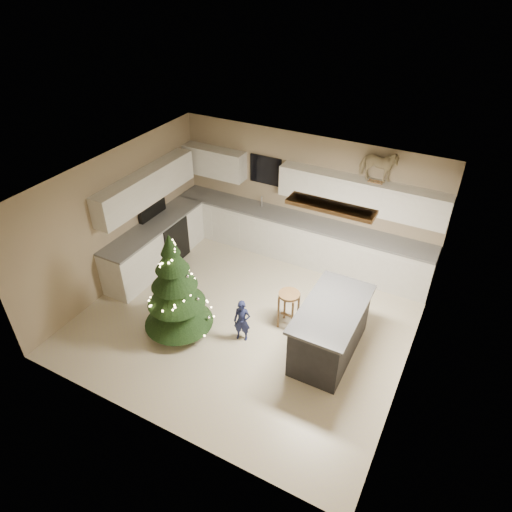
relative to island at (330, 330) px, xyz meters
name	(u,v)px	position (x,y,z in m)	size (l,w,h in m)	color
ground_plane	(247,319)	(-1.55, 0.06, -0.48)	(5.50, 5.50, 0.00)	#BFB29E
room_shell	(247,236)	(-1.53, 0.06, 1.27)	(5.52, 5.02, 2.61)	gray
cabinetry	(246,228)	(-2.46, 1.71, 0.28)	(5.50, 3.20, 2.00)	silver
island	(330,330)	(0.00, 0.00, 0.00)	(0.90, 1.70, 0.95)	black
bar_stool	(289,301)	(-0.84, 0.26, 0.05)	(0.37, 0.37, 0.70)	olive
christmas_tree	(176,293)	(-2.45, -0.72, 0.32)	(1.21, 1.17, 1.94)	#3F2816
toddler	(242,321)	(-1.39, -0.40, -0.09)	(0.29, 0.19, 0.78)	#10143F
rocking_horse	(378,166)	(-0.17, 2.38, 1.84)	(0.71, 0.35, 0.61)	olive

